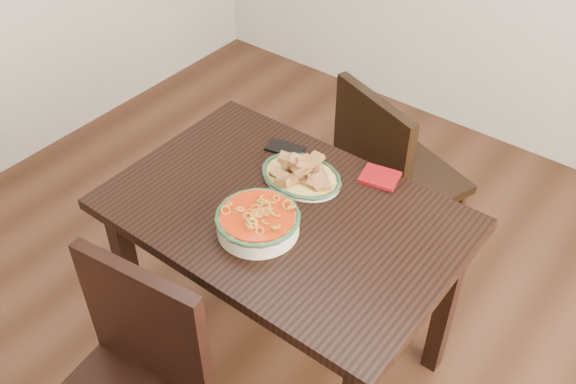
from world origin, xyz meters
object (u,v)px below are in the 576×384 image
Objects in this scene: chair_far at (389,173)px; smartphone at (285,149)px; dining_table at (284,234)px; noodle_bowl at (258,220)px; fish_plate at (301,169)px.

chair_far is 0.52m from smartphone.
noodle_bowl reaches higher than dining_table.
dining_table is at bearing -72.74° from fish_plate.
noodle_bowl is 0.42m from smartphone.
chair_far reaches higher than dining_table.
noodle_bowl is (0.04, -0.28, -0.00)m from fish_plate.
noodle_bowl is at bearing 107.47° from chair_far.
fish_plate is at bearing 107.26° from dining_table.
chair_far is 0.58m from fish_plate.
fish_plate is (-0.05, 0.15, 0.15)m from dining_table.
chair_far is (0.03, 0.64, -0.14)m from dining_table.
smartphone is at bearing 127.43° from dining_table.
smartphone is (-0.19, 0.25, 0.11)m from dining_table.
fish_plate is 2.13× the size of smartphone.
chair_far is 6.72× the size of smartphone.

